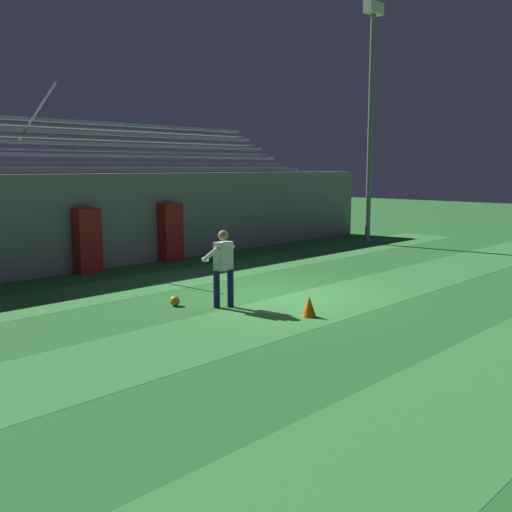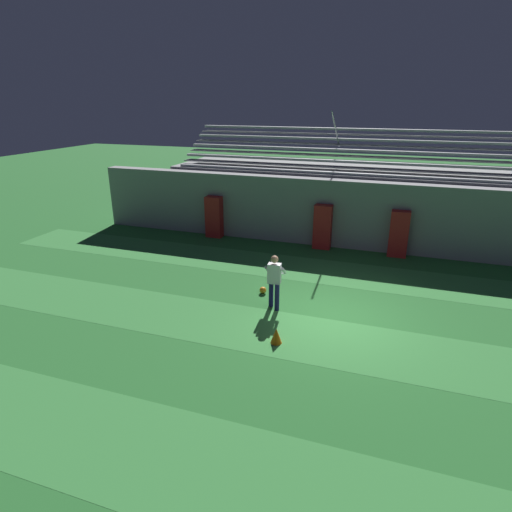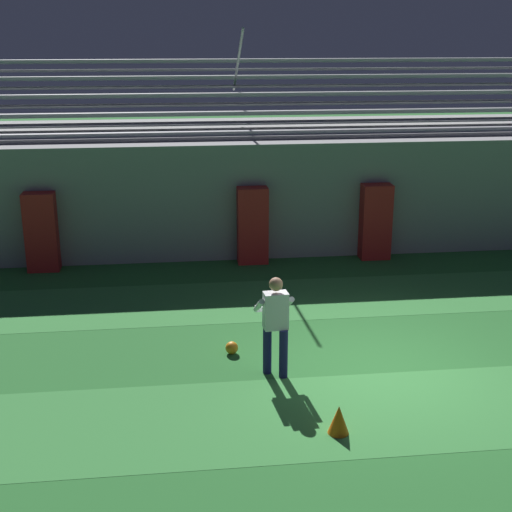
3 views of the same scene
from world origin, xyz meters
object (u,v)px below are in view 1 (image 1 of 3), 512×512
Objects in this scene: padding_pillar_gate_right at (171,232)px; goalkeeper at (223,264)px; floodlight_pole at (371,97)px; soccer_ball at (175,301)px; traffic_cone at (309,307)px; padding_pillar_gate_left at (87,241)px.

padding_pillar_gate_right is 6.76m from goalkeeper.
floodlight_pole reaches higher than soccer_ball.
padding_pillar_gate_right is 8.24m from traffic_cone.
traffic_cone is (-10.81, -5.58, -5.45)m from floodlight_pole.
padding_pillar_gate_right is at bearing 0.00° from padding_pillar_gate_left.
goalkeeper reaches higher than soccer_ball.
floodlight_pole is at bearing 13.37° from soccer_ball.
floodlight_pole is 12.91m from goalkeeper.
padding_pillar_gate_right is 9.64m from floodlight_pole.
floodlight_pole is (11.11, -2.17, 4.74)m from padding_pillar_gate_left.
padding_pillar_gate_right is (3.00, 0.00, 0.00)m from padding_pillar_gate_left.
padding_pillar_gate_left is at bearing 180.00° from padding_pillar_gate_right.
padding_pillar_gate_right is 0.20× the size of floodlight_pole.
goalkeeper is 7.59× the size of soccer_ball.
goalkeeper is 2.10m from traffic_cone.
floodlight_pole is (8.11, -2.17, 4.74)m from padding_pillar_gate_right.
soccer_ball is (-12.06, -2.87, -5.55)m from floodlight_pole.
floodlight_pole is 21.66× the size of traffic_cone.
goalkeeper is at bearing -53.79° from soccer_ball.
padding_pillar_gate_left is 12.27m from floodlight_pole.
goalkeeper is (-0.31, -5.89, 0.04)m from padding_pillar_gate_left.
padding_pillar_gate_left reaches higher than traffic_cone.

